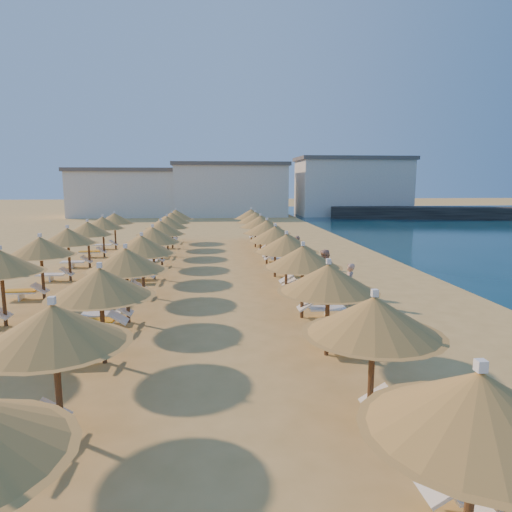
{
  "coord_description": "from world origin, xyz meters",
  "views": [
    {
      "loc": [
        -1.01,
        -16.81,
        4.72
      ],
      "look_at": [
        0.96,
        4.0,
        1.3
      ],
      "focal_mm": 32.0,
      "sensor_mm": 36.0,
      "label": 1
    }
  ],
  "objects": [
    {
      "name": "ground",
      "position": [
        0.0,
        0.0,
        0.0
      ],
      "size": [
        220.0,
        220.0,
        0.0
      ],
      "primitive_type": "plane",
      "color": "#DDAE61",
      "rests_on": "ground"
    },
    {
      "name": "jetty",
      "position": [
        29.23,
        39.05,
        0.75
      ],
      "size": [
        30.18,
        10.11,
        1.5
      ],
      "primitive_type": "cube",
      "rotation": [
        0.0,
        0.0,
        -0.21
      ],
      "color": "black",
      "rests_on": "ground"
    },
    {
      "name": "parasol_row_west",
      "position": [
        -3.9,
        3.66,
        2.12
      ],
      "size": [
        2.78,
        34.28,
        2.69
      ],
      "color": "brown",
      "rests_on": "ground"
    },
    {
      "name": "beachgoer_b",
      "position": [
        3.67,
        1.72,
        0.95
      ],
      "size": [
        1.01,
        1.12,
        1.89
      ],
      "primitive_type": "imported",
      "rotation": [
        0.0,
        0.0,
        -1.19
      ],
      "color": "tan",
      "rests_on": "ground"
    },
    {
      "name": "beachgoer_a",
      "position": [
        4.19,
        -0.06,
        0.81
      ],
      "size": [
        0.59,
        0.69,
        1.62
      ],
      "primitive_type": "imported",
      "rotation": [
        0.0,
        0.0,
        -1.97
      ],
      "color": "tan",
      "rests_on": "ground"
    },
    {
      "name": "beachgoer_c",
      "position": [
        3.63,
        7.9,
        0.88
      ],
      "size": [
        1.07,
        0.99,
        1.76
      ],
      "primitive_type": "imported",
      "rotation": [
        0.0,
        0.0,
        -0.7
      ],
      "color": "tan",
      "rests_on": "ground"
    },
    {
      "name": "hotel_blocks",
      "position": [
        3.69,
        47.09,
        3.7
      ],
      "size": [
        46.62,
        9.66,
        8.1
      ],
      "color": "white",
      "rests_on": "ground"
    },
    {
      "name": "parasol_row_east",
      "position": [
        2.05,
        3.66,
        2.12
      ],
      "size": [
        2.78,
        34.28,
        2.69
      ],
      "color": "brown",
      "rests_on": "ground"
    },
    {
      "name": "parasol_row_inland",
      "position": [
        -7.88,
        5.41,
        2.12
      ],
      "size": [
        2.78,
        23.78,
        2.69
      ],
      "color": "brown",
      "rests_on": "ground"
    },
    {
      "name": "loungers",
      "position": [
        -2.44,
        3.86,
        0.34
      ],
      "size": [
        13.01,
        32.09,
        0.66
      ],
      "color": "white",
      "rests_on": "ground"
    }
  ]
}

